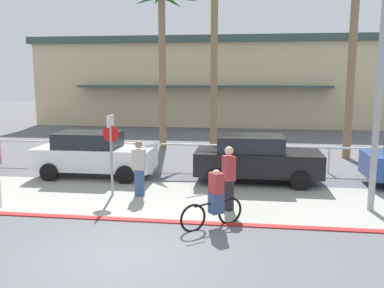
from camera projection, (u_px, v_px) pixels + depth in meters
name	position (u px, v px, depth m)	size (l,w,h in m)	color
ground_plane	(189.00, 161.00, 18.58)	(80.00, 80.00, 0.00)	#5B5B60
sidewalk_strip	(162.00, 199.00, 12.91)	(44.00, 4.00, 0.02)	#9E9E93
curb_paint	(147.00, 220.00, 10.95)	(44.00, 0.24, 0.03)	maroon
building_backdrop	(208.00, 81.00, 34.51)	(26.24, 10.91, 6.60)	beige
rail_fence	(183.00, 148.00, 16.97)	(25.38, 0.08, 1.04)	white
stop_sign_bike_lane	(111.00, 143.00, 13.05)	(0.52, 0.56, 2.56)	gray
streetlight_curb	(384.00, 56.00, 10.87)	(0.24, 2.54, 7.50)	#9EA0A5
palm_tree_2	(163.00, 37.00, 21.15)	(3.30, 2.95, 7.94)	#846B4C
palm_tree_3	(215.00, 17.00, 20.81)	(3.12, 3.21, 9.39)	#846B4C
palm_tree_4	(355.00, 12.00, 18.18)	(3.33, 3.23, 8.94)	#846B4C
car_white_1	(94.00, 154.00, 15.63)	(4.40, 2.02, 1.69)	white
car_black_2	(256.00, 158.00, 14.78)	(4.40, 2.02, 1.69)	black
cyclist_black_0	(214.00, 200.00, 10.44)	(1.48, 1.16, 1.50)	black
pedestrian_0	(229.00, 181.00, 11.68)	(0.43, 0.47, 1.84)	#232326
pedestrian_1	(139.00, 170.00, 13.11)	(0.40, 0.33, 1.77)	#384C7A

